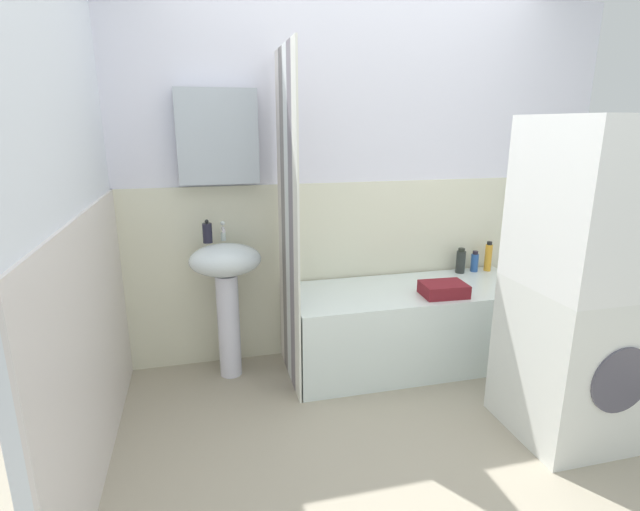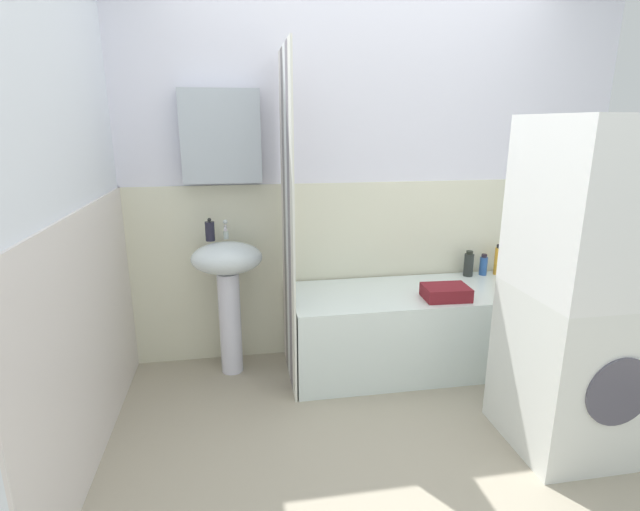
% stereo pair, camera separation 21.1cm
% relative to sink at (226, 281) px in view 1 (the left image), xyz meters
% --- Properties ---
extents(ground_plane, '(4.80, 5.60, 0.04)m').
position_rel_sink_xyz_m(ground_plane, '(0.90, -1.03, -0.66)').
color(ground_plane, '#A69C86').
extents(wall_back_tiled, '(3.60, 0.18, 2.40)m').
position_rel_sink_xyz_m(wall_back_tiled, '(0.85, 0.23, 0.50)').
color(wall_back_tiled, white).
rests_on(wall_back_tiled, ground_plane).
extents(wall_left_tiled, '(0.07, 1.81, 2.40)m').
position_rel_sink_xyz_m(wall_left_tiled, '(-0.67, -0.69, 0.48)').
color(wall_left_tiled, white).
rests_on(wall_left_tiled, ground_plane).
extents(sink, '(0.44, 0.34, 0.87)m').
position_rel_sink_xyz_m(sink, '(0.00, 0.00, 0.00)').
color(sink, white).
rests_on(sink, ground_plane).
extents(faucet, '(0.03, 0.12, 0.12)m').
position_rel_sink_xyz_m(faucet, '(-0.00, 0.08, 0.29)').
color(faucet, silver).
rests_on(faucet, sink).
extents(soap_dispenser, '(0.06, 0.06, 0.14)m').
position_rel_sink_xyz_m(soap_dispenser, '(-0.10, 0.06, 0.30)').
color(soap_dispenser, '#201F30').
rests_on(soap_dispenser, sink).
extents(bathtub, '(1.61, 0.64, 0.53)m').
position_rel_sink_xyz_m(bathtub, '(1.19, -0.13, -0.37)').
color(bathtub, white).
rests_on(bathtub, ground_plane).
extents(shower_curtain, '(0.01, 0.64, 2.00)m').
position_rel_sink_xyz_m(shower_curtain, '(0.37, -0.13, 0.36)').
color(shower_curtain, white).
rests_on(shower_curtain, ground_plane).
extents(shampoo_bottle, '(0.05, 0.05, 0.22)m').
position_rel_sink_xyz_m(shampoo_bottle, '(1.90, 0.11, -0.00)').
color(shampoo_bottle, gold).
rests_on(shampoo_bottle, bathtub).
extents(body_wash_bottle, '(0.05, 0.05, 0.15)m').
position_rel_sink_xyz_m(body_wash_bottle, '(1.79, 0.11, -0.04)').
color(body_wash_bottle, '#2C58A1').
rests_on(body_wash_bottle, bathtub).
extents(conditioner_bottle, '(0.07, 0.07, 0.18)m').
position_rel_sink_xyz_m(conditioner_bottle, '(1.68, 0.11, -0.02)').
color(conditioner_bottle, '#2A2F2C').
rests_on(conditioner_bottle, bathtub).
extents(towel_folded, '(0.29, 0.22, 0.08)m').
position_rel_sink_xyz_m(towel_folded, '(1.33, -0.30, -0.07)').
color(towel_folded, maroon).
rests_on(towel_folded, bathtub).
extents(washer_dryer_stack, '(0.60, 0.59, 1.62)m').
position_rel_sink_xyz_m(washer_dryer_stack, '(1.69, -1.02, 0.17)').
color(washer_dryer_stack, white).
rests_on(washer_dryer_stack, ground_plane).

